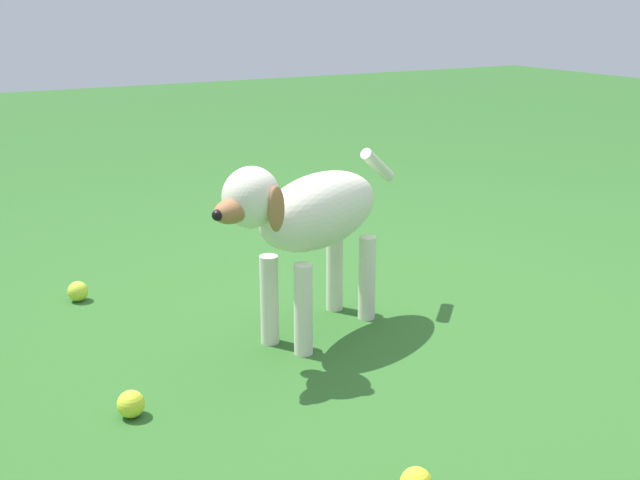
# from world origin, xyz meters

# --- Properties ---
(ground) EXTENTS (14.00, 14.00, 0.00)m
(ground) POSITION_xyz_m (0.00, 0.00, 0.00)
(ground) COLOR #2D6026
(dog) EXTENTS (0.75, 0.40, 0.55)m
(dog) POSITION_xyz_m (-0.23, 0.06, 0.36)
(dog) COLOR silver
(dog) RESTS_ON ground
(tennis_ball_1) EXTENTS (0.07, 0.07, 0.07)m
(tennis_ball_1) POSITION_xyz_m (-0.83, -0.15, 0.03)
(tennis_ball_1) COLOR #CDDA32
(tennis_ball_1) RESTS_ON ground
(tennis_ball_2) EXTENTS (0.07, 0.07, 0.07)m
(tennis_ball_2) POSITION_xyz_m (-0.76, 0.67, 0.03)
(tennis_ball_2) COLOR #C2D738
(tennis_ball_2) RESTS_ON ground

